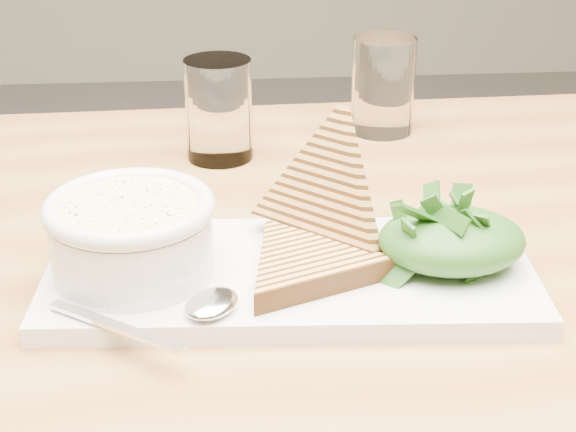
{
  "coord_description": "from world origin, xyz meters",
  "views": [
    {
      "loc": [
        0.07,
        -0.67,
        1.12
      ],
      "look_at": [
        0.12,
        -0.06,
        0.82
      ],
      "focal_mm": 55.0,
      "sensor_mm": 36.0,
      "label": 1
    }
  ],
  "objects": [
    {
      "name": "arugula_pile",
      "position": [
        0.24,
        -0.09,
        0.82
      ],
      "size": [
        0.11,
        0.1,
        0.05
      ],
      "primitive_type": null,
      "color": "#2F671E",
      "rests_on": "platter"
    },
    {
      "name": "sandwich_lean",
      "position": [
        0.15,
        -0.04,
        0.84
      ],
      "size": [
        0.18,
        0.18,
        0.16
      ],
      "primitive_type": null,
      "rotation": [
        1.21,
        0.0,
        -0.73
      ],
      "color": "#C88B46",
      "rests_on": "sandwich_flat"
    },
    {
      "name": "glass_far",
      "position": [
        0.25,
        0.26,
        0.83
      ],
      "size": [
        0.07,
        0.07,
        0.11
      ],
      "primitive_type": "cylinder",
      "color": "white",
      "rests_on": "table_top"
    },
    {
      "name": "table_top",
      "position": [
        0.07,
        -0.01,
        0.75
      ],
      "size": [
        1.13,
        0.77,
        0.04
      ],
      "primitive_type": "cube",
      "rotation": [
        0.0,
        0.0,
        0.03
      ],
      "color": "#9D6D38",
      "rests_on": "ground"
    },
    {
      "name": "glass_near",
      "position": [
        0.07,
        0.19,
        0.83
      ],
      "size": [
        0.07,
        0.07,
        0.1
      ],
      "primitive_type": "cylinder",
      "color": "white",
      "rests_on": "table_top"
    },
    {
      "name": "soup_bowl",
      "position": [
        0.0,
        -0.08,
        0.81
      ],
      "size": [
        0.12,
        0.12,
        0.05
      ],
      "primitive_type": "cylinder",
      "color": "silver",
      "rests_on": "platter"
    },
    {
      "name": "soup",
      "position": [
        0.0,
        -0.08,
        0.84
      ],
      "size": [
        0.1,
        0.1,
        0.01
      ],
      "primitive_type": "cylinder",
      "color": "#F1E297",
      "rests_on": "soup_bowl"
    },
    {
      "name": "platter",
      "position": [
        0.12,
        -0.08,
        0.78
      ],
      "size": [
        0.38,
        0.19,
        0.02
      ],
      "primitive_type": "cube",
      "rotation": [
        0.0,
        0.0,
        -0.05
      ],
      "color": "silver",
      "rests_on": "table_top"
    },
    {
      "name": "spoon_bowl",
      "position": [
        0.06,
        -0.14,
        0.8
      ],
      "size": [
        0.05,
        0.06,
        0.01
      ],
      "primitive_type": "ellipsoid",
      "rotation": [
        0.0,
        0.0,
        -0.61
      ],
      "color": "silver",
      "rests_on": "platter"
    },
    {
      "name": "sandwich_flat",
      "position": [
        0.13,
        -0.09,
        0.8
      ],
      "size": [
        0.18,
        0.18,
        0.02
      ],
      "primitive_type": null,
      "rotation": [
        0.0,
        0.0,
        0.4
      ],
      "color": "#C88B46",
      "rests_on": "platter"
    },
    {
      "name": "bowl_rim",
      "position": [
        0.0,
        -0.08,
        0.84
      ],
      "size": [
        0.13,
        0.13,
        0.01
      ],
      "primitive_type": "torus",
      "color": "silver",
      "rests_on": "soup_bowl"
    },
    {
      "name": "spoon_handle",
      "position": [
        -0.0,
        -0.16,
        0.79
      ],
      "size": [
        0.1,
        0.07,
        0.0
      ],
      "primitive_type": "cube",
      "rotation": [
        0.0,
        0.0,
        -0.61
      ],
      "color": "silver",
      "rests_on": "platter"
    },
    {
      "name": "salad_base",
      "position": [
        0.24,
        -0.09,
        0.81
      ],
      "size": [
        0.11,
        0.09,
        0.04
      ],
      "primitive_type": "ellipsoid",
      "color": "#14360F",
      "rests_on": "platter"
    }
  ]
}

